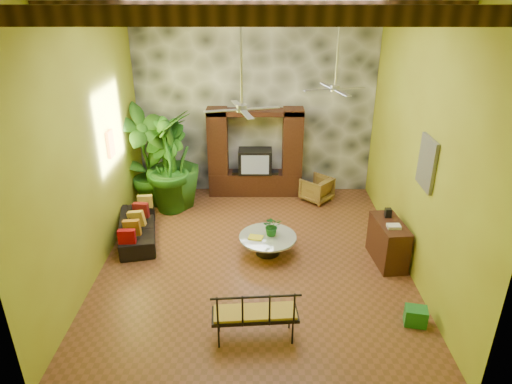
{
  "coord_description": "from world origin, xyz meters",
  "views": [
    {
      "loc": [
        0.06,
        -7.89,
        5.1
      ],
      "look_at": [
        0.03,
        0.2,
        1.38
      ],
      "focal_mm": 32.0,
      "sensor_mm": 36.0,
      "label": 1
    }
  ],
  "objects_px": {
    "tall_plant_c": "(172,160)",
    "sofa": "(138,228)",
    "green_bin": "(416,316)",
    "tall_plant_b": "(166,167)",
    "iron_bench": "(255,313)",
    "tall_plant_a": "(145,157)",
    "coffee_table": "(268,242)",
    "wicker_armchair": "(317,189)",
    "ceiling_fan_back": "(336,78)",
    "ceiling_fan_front": "(242,96)",
    "entertainment_center": "(255,159)",
    "side_console": "(388,242)"
  },
  "relations": [
    {
      "from": "tall_plant_a",
      "to": "tall_plant_c",
      "type": "relative_size",
      "value": 1.07
    },
    {
      "from": "tall_plant_a",
      "to": "green_bin",
      "type": "bearing_deg",
      "value": -39.68
    },
    {
      "from": "coffee_table",
      "to": "tall_plant_b",
      "type": "bearing_deg",
      "value": 139.25
    },
    {
      "from": "iron_bench",
      "to": "tall_plant_b",
      "type": "bearing_deg",
      "value": 110.61
    },
    {
      "from": "wicker_armchair",
      "to": "tall_plant_c",
      "type": "height_order",
      "value": "tall_plant_c"
    },
    {
      "from": "ceiling_fan_front",
      "to": "tall_plant_b",
      "type": "distance_m",
      "value": 4.0
    },
    {
      "from": "sofa",
      "to": "entertainment_center",
      "type": "bearing_deg",
      "value": -58.97
    },
    {
      "from": "iron_bench",
      "to": "green_bin",
      "type": "relative_size",
      "value": 3.89
    },
    {
      "from": "entertainment_center",
      "to": "side_console",
      "type": "distance_m",
      "value": 4.22
    },
    {
      "from": "tall_plant_a",
      "to": "side_console",
      "type": "xyz_separation_m",
      "value": [
        5.3,
        -2.53,
        -0.85
      ]
    },
    {
      "from": "ceiling_fan_back",
      "to": "coffee_table",
      "type": "relative_size",
      "value": 1.58
    },
    {
      "from": "entertainment_center",
      "to": "sofa",
      "type": "xyz_separation_m",
      "value": [
        -2.53,
        -2.39,
        -0.7
      ]
    },
    {
      "from": "ceiling_fan_back",
      "to": "sofa",
      "type": "xyz_separation_m",
      "value": [
        -4.13,
        -0.46,
        -3.13
      ]
    },
    {
      "from": "iron_bench",
      "to": "entertainment_center",
      "type": "bearing_deg",
      "value": 85.92
    },
    {
      "from": "ceiling_fan_front",
      "to": "tall_plant_a",
      "type": "height_order",
      "value": "ceiling_fan_front"
    },
    {
      "from": "iron_bench",
      "to": "green_bin",
      "type": "height_order",
      "value": "iron_bench"
    },
    {
      "from": "iron_bench",
      "to": "ceiling_fan_back",
      "type": "bearing_deg",
      "value": 61.89
    },
    {
      "from": "wicker_armchair",
      "to": "coffee_table",
      "type": "bearing_deg",
      "value": 15.28
    },
    {
      "from": "tall_plant_b",
      "to": "tall_plant_c",
      "type": "relative_size",
      "value": 0.93
    },
    {
      "from": "ceiling_fan_front",
      "to": "green_bin",
      "type": "height_order",
      "value": "ceiling_fan_front"
    },
    {
      "from": "entertainment_center",
      "to": "coffee_table",
      "type": "height_order",
      "value": "entertainment_center"
    },
    {
      "from": "green_bin",
      "to": "wicker_armchair",
      "type": "bearing_deg",
      "value": 102.91
    },
    {
      "from": "wicker_armchair",
      "to": "iron_bench",
      "type": "bearing_deg",
      "value": 25.46
    },
    {
      "from": "ceiling_fan_front",
      "to": "green_bin",
      "type": "xyz_separation_m",
      "value": [
        2.85,
        -1.57,
        -3.25
      ]
    },
    {
      "from": "ceiling_fan_back",
      "to": "iron_bench",
      "type": "height_order",
      "value": "ceiling_fan_back"
    },
    {
      "from": "tall_plant_c",
      "to": "coffee_table",
      "type": "bearing_deg",
      "value": -44.86
    },
    {
      "from": "tall_plant_b",
      "to": "green_bin",
      "type": "xyz_separation_m",
      "value": [
        4.78,
        -4.22,
        -0.95
      ]
    },
    {
      "from": "iron_bench",
      "to": "green_bin",
      "type": "bearing_deg",
      "value": 4.46
    },
    {
      "from": "tall_plant_b",
      "to": "iron_bench",
      "type": "xyz_separation_m",
      "value": [
        2.15,
        -4.63,
        -0.56
      ]
    },
    {
      "from": "entertainment_center",
      "to": "green_bin",
      "type": "xyz_separation_m",
      "value": [
        2.65,
        -5.11,
        -0.81
      ]
    },
    {
      "from": "tall_plant_c",
      "to": "green_bin",
      "type": "height_order",
      "value": "tall_plant_c"
    },
    {
      "from": "sofa",
      "to": "green_bin",
      "type": "relative_size",
      "value": 5.26
    },
    {
      "from": "tall_plant_c",
      "to": "sofa",
      "type": "bearing_deg",
      "value": -107.0
    },
    {
      "from": "ceiling_fan_back",
      "to": "sofa",
      "type": "bearing_deg",
      "value": -173.71
    },
    {
      "from": "tall_plant_b",
      "to": "sofa",
      "type": "bearing_deg",
      "value": -105.04
    },
    {
      "from": "iron_bench",
      "to": "side_console",
      "type": "distance_m",
      "value": 3.47
    },
    {
      "from": "ceiling_fan_back",
      "to": "green_bin",
      "type": "height_order",
      "value": "ceiling_fan_back"
    },
    {
      "from": "sofa",
      "to": "tall_plant_b",
      "type": "xyz_separation_m",
      "value": [
        0.4,
        1.51,
        0.84
      ]
    },
    {
      "from": "entertainment_center",
      "to": "green_bin",
      "type": "bearing_deg",
      "value": -62.57
    },
    {
      "from": "tall_plant_c",
      "to": "green_bin",
      "type": "distance_m",
      "value": 6.51
    },
    {
      "from": "side_console",
      "to": "coffee_table",
      "type": "bearing_deg",
      "value": 167.14
    },
    {
      "from": "tall_plant_c",
      "to": "ceiling_fan_back",
      "type": "bearing_deg",
      "value": -19.16
    },
    {
      "from": "tall_plant_a",
      "to": "coffee_table",
      "type": "xyz_separation_m",
      "value": [
        2.92,
        -2.25,
        -1.03
      ]
    },
    {
      "from": "ceiling_fan_front",
      "to": "ceiling_fan_back",
      "type": "height_order",
      "value": "same"
    },
    {
      "from": "coffee_table",
      "to": "tall_plant_c",
      "type": "bearing_deg",
      "value": 135.14
    },
    {
      "from": "tall_plant_a",
      "to": "tall_plant_b",
      "type": "relative_size",
      "value": 1.16
    },
    {
      "from": "sofa",
      "to": "tall_plant_c",
      "type": "relative_size",
      "value": 0.77
    },
    {
      "from": "ceiling_fan_front",
      "to": "iron_bench",
      "type": "distance_m",
      "value": 3.48
    },
    {
      "from": "tall_plant_a",
      "to": "tall_plant_b",
      "type": "xyz_separation_m",
      "value": [
        0.52,
        -0.18,
        -0.17
      ]
    },
    {
      "from": "entertainment_center",
      "to": "tall_plant_a",
      "type": "relative_size",
      "value": 0.94
    }
  ]
}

